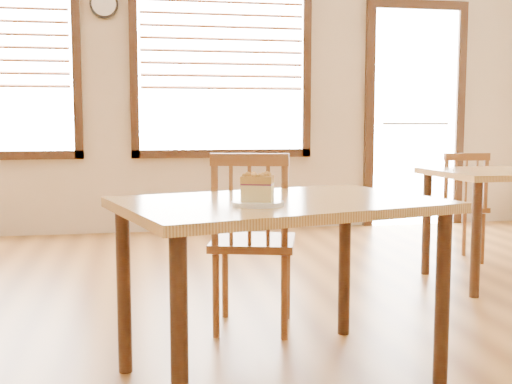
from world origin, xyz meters
TOP-DOWN VIEW (x-y plane):
  - window_right at (0.30, 3.97)m, footprint 1.76×0.10m
  - entry_door at (2.30, 3.98)m, footprint 1.08×0.06m
  - wall_clock at (-0.80, 3.96)m, footprint 0.26×0.05m
  - cafe_table_main at (0.04, 0.26)m, footprint 1.44×1.15m
  - cafe_chair_main at (0.04, 0.89)m, footprint 0.51×0.51m
  - cafe_chair_second at (1.87, 2.22)m, footprint 0.40×0.40m
  - plate at (-0.09, 0.10)m, footprint 0.20×0.20m
  - cake_slice at (-0.08, 0.10)m, footprint 0.15×0.12m

SIDE VIEW (x-z plane):
  - cafe_chair_second at x=1.87m, z-range 0.00..0.85m
  - cafe_chair_main at x=0.04m, z-range 0.00..0.93m
  - cafe_table_main at x=0.04m, z-range 0.28..1.03m
  - plate at x=-0.09m, z-range 0.75..0.77m
  - cake_slice at x=-0.08m, z-range 0.76..0.88m
  - entry_door at x=2.30m, z-range 0.05..2.34m
  - window_right at x=0.30m, z-range 0.83..2.79m
  - wall_clock at x=-0.80m, z-range 2.02..2.28m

